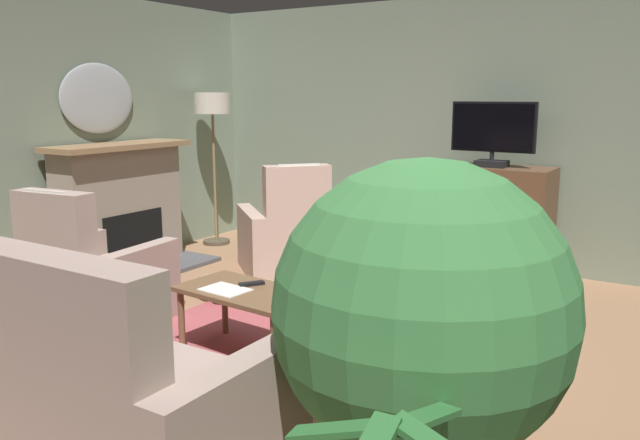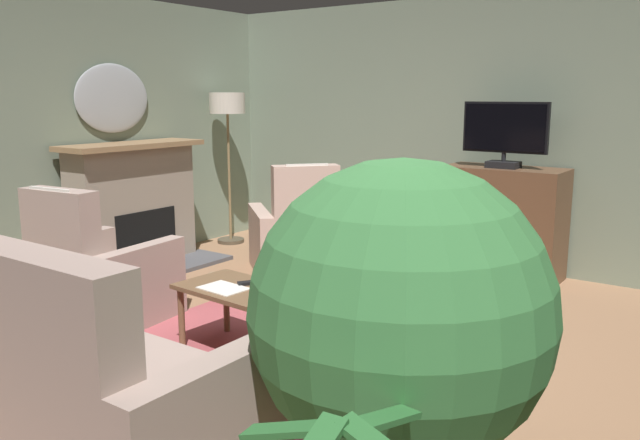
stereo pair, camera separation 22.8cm
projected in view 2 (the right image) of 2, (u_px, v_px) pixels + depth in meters
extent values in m
cube|color=#936B4C|center=(309.00, 363.00, 4.22)|extent=(6.78, 6.53, 0.04)
cube|color=gray|center=(490.00, 133.00, 6.37)|extent=(6.78, 0.10, 2.65)
cube|color=gray|center=(24.00, 137.00, 5.75)|extent=(0.10, 6.53, 2.65)
cube|color=#9E474C|center=(247.00, 360.00, 4.20)|extent=(2.11, 1.84, 0.01)
cube|color=#4C4C51|center=(162.00, 269.00, 6.34)|extent=(0.50, 1.50, 0.04)
cube|color=gray|center=(133.00, 207.00, 6.44)|extent=(0.37, 1.30, 1.19)
cube|color=black|center=(144.00, 236.00, 6.41)|extent=(0.10, 0.73, 0.52)
cube|color=#93704C|center=(132.00, 145.00, 6.30)|extent=(0.49, 1.46, 0.05)
ellipsoid|color=#B2B7BF|center=(112.00, 98.00, 6.37)|extent=(0.06, 0.86, 0.67)
cube|color=#402A1C|center=(499.00, 273.00, 6.17)|extent=(1.04, 0.47, 0.06)
cube|color=brown|center=(502.00, 222.00, 6.08)|extent=(1.10, 0.53, 1.04)
sphere|color=tan|center=(470.00, 219.00, 5.96)|extent=(0.03, 0.03, 0.03)
sphere|color=tan|center=(513.00, 224.00, 5.73)|extent=(0.03, 0.03, 0.03)
cube|color=black|center=(503.00, 165.00, 5.94)|extent=(0.28, 0.20, 0.06)
cylinder|color=black|center=(504.00, 157.00, 5.92)|extent=(0.04, 0.04, 0.08)
cube|color=black|center=(505.00, 127.00, 5.87)|extent=(0.78, 0.05, 0.46)
cube|color=black|center=(504.00, 127.00, 5.85)|extent=(0.74, 0.01, 0.42)
cube|color=brown|center=(244.00, 291.00, 4.22)|extent=(0.95, 0.57, 0.03)
cylinder|color=brown|center=(312.00, 330.00, 4.17)|extent=(0.04, 0.04, 0.43)
cylinder|color=brown|center=(226.00, 304.00, 4.68)|extent=(0.04, 0.04, 0.43)
cylinder|color=brown|center=(268.00, 348.00, 3.86)|extent=(0.04, 0.04, 0.43)
cylinder|color=brown|center=(182.00, 319.00, 4.37)|extent=(0.04, 0.04, 0.43)
cube|color=black|center=(250.00, 283.00, 4.31)|extent=(0.14, 0.17, 0.02)
cube|color=silver|center=(224.00, 288.00, 4.22)|extent=(0.32, 0.24, 0.01)
cube|color=#A3897F|center=(75.00, 402.00, 3.17)|extent=(1.73, 0.89, 0.45)
cube|color=#A3897F|center=(212.00, 440.00, 2.61)|extent=(0.15, 0.89, 0.67)
cube|color=#B2A899|center=(50.00, 346.00, 2.97)|extent=(0.36, 0.12, 0.36)
cube|color=#A3897F|center=(104.00, 294.00, 4.94)|extent=(0.71, 0.93, 0.42)
cube|color=#A3897F|center=(61.00, 234.00, 4.54)|extent=(0.63, 0.25, 0.64)
cube|color=#A3897F|center=(70.00, 274.00, 5.10)|extent=(0.23, 0.88, 0.62)
cube|color=#A3897F|center=(139.00, 288.00, 4.74)|extent=(0.23, 0.88, 0.62)
cube|color=white|center=(50.00, 205.00, 4.44)|extent=(0.38, 0.06, 0.24)
cube|color=#BC9E8E|center=(298.00, 250.00, 6.32)|extent=(1.06, 1.04, 0.42)
cube|color=#BC9E8E|center=(306.00, 201.00, 5.88)|extent=(0.53, 0.57, 0.66)
cube|color=#BC9E8E|center=(261.00, 242.00, 6.21)|extent=(0.75, 0.68, 0.62)
cube|color=#BC9E8E|center=(335.00, 238.00, 6.38)|extent=(0.75, 0.68, 0.62)
cube|color=white|center=(307.00, 177.00, 5.76)|extent=(0.27, 0.30, 0.24)
cube|color=#2D6B33|center=(378.00, 421.00, 1.91)|extent=(0.13, 0.35, 0.09)
cube|color=#2D6B33|center=(290.00, 430.00, 1.86)|extent=(0.31, 0.12, 0.11)
sphere|color=#3D7F42|center=(400.00, 311.00, 2.64)|extent=(1.25, 1.25, 1.25)
ellipsoid|color=#937A5B|center=(216.00, 285.00, 5.52)|extent=(0.40, 0.33, 0.22)
sphere|color=#937A5B|center=(226.00, 288.00, 5.33)|extent=(0.16, 0.16, 0.16)
cone|color=#937A5B|center=(231.00, 278.00, 5.34)|extent=(0.04, 0.04, 0.04)
cone|color=#937A5B|center=(221.00, 280.00, 5.29)|extent=(0.04, 0.04, 0.04)
cylinder|color=#937A5B|center=(209.00, 281.00, 5.77)|extent=(0.22, 0.12, 0.06)
cylinder|color=#4C4233|center=(231.00, 241.00, 7.58)|extent=(0.31, 0.31, 0.04)
cylinder|color=olive|center=(229.00, 179.00, 7.44)|extent=(0.03, 0.03, 1.49)
cylinder|color=beige|center=(227.00, 103.00, 7.27)|extent=(0.40, 0.40, 0.23)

